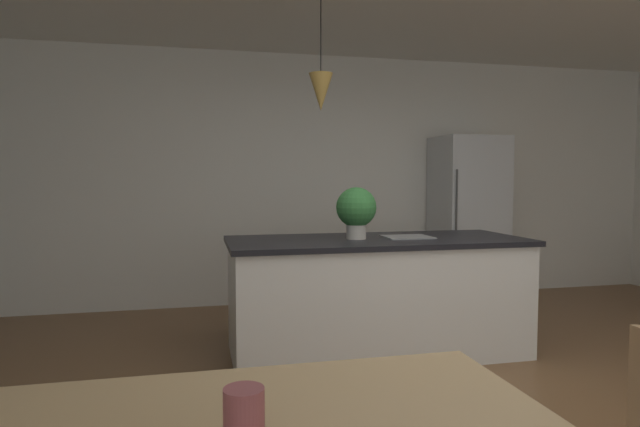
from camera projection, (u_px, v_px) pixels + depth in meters
wall_back_kitchen at (329, 179)px, 6.00m from camera, size 10.00×0.12×2.70m
kitchen_island at (377, 294)px, 4.17m from camera, size 2.29×0.94×0.91m
refrigerator at (468, 219)px, 5.98m from camera, size 0.71×0.67×1.82m
pendant_over_island_main at (321, 92)px, 3.97m from camera, size 0.18×0.18×0.84m
potted_plant_on_island at (356, 209)px, 4.09m from camera, size 0.31×0.31×0.40m
vase_on_dining_table at (244, 419)px, 1.23m from camera, size 0.10×0.10×0.15m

